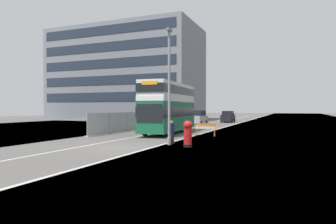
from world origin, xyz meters
TOP-DOWN VIEW (x-y plane):
  - ground at (0.55, 0.16)m, footprint 140.00×280.00m
  - double_decker_bus at (-0.99, 11.31)m, footprint 3.33×10.87m
  - lamppost_foreground at (2.59, 2.57)m, footprint 0.29×0.70m
  - red_pillar_postbox at (4.15, 1.95)m, footprint 0.59×0.59m
  - roadworks_barrier at (3.17, 9.80)m, footprint 1.81×0.55m
  - construction_site_fence at (-6.11, 11.67)m, footprint 0.44×13.80m
  - car_oncoming_near at (-3.20, 28.45)m, footprint 2.09×4.59m
  - car_receding_mid at (-0.18, 36.62)m, footprint 2.08×3.96m
  - bare_tree_far_verge_near at (-10.83, 41.23)m, footprint 3.27×2.58m
  - bare_tree_far_verge_mid at (-11.19, 41.13)m, footprint 2.43×2.61m
  - pedestrian_at_kerb at (2.60, 3.06)m, footprint 0.34×0.34m
  - backdrop_office_block at (-23.19, 40.58)m, footprint 31.39×15.94m

SIDE VIEW (x-z plane):
  - ground at x=0.55m, z-range -0.10..0.00m
  - roadworks_barrier at x=3.17m, z-range 0.17..1.34m
  - pedestrian_at_kerb at x=2.60m, z-range 0.00..1.66m
  - red_pillar_postbox at x=4.15m, z-range 0.08..1.80m
  - car_receding_mid at x=-0.18m, z-range -0.06..1.96m
  - car_oncoming_near at x=-3.20m, z-range -0.07..2.09m
  - construction_site_fence at x=-6.11m, z-range -0.05..2.10m
  - bare_tree_far_verge_mid at x=-11.19m, z-range -0.11..4.71m
  - bare_tree_far_verge_near at x=-10.83m, z-range -0.17..4.93m
  - double_decker_bus at x=-0.99m, z-range 0.16..5.13m
  - lamppost_foreground at x=2.59m, z-range -0.23..7.79m
  - backdrop_office_block at x=-23.19m, z-range 0.00..19.37m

